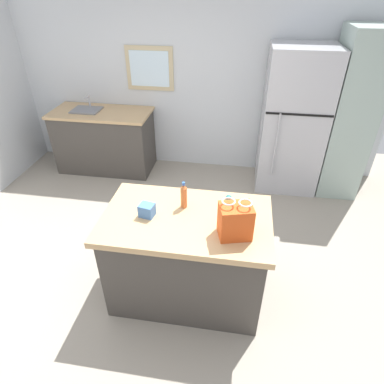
{
  "coord_description": "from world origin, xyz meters",
  "views": [
    {
      "loc": [
        0.66,
        -2.28,
        2.57
      ],
      "look_at": [
        0.29,
        0.1,
        0.96
      ],
      "focal_mm": 30.52,
      "sensor_mm": 36.0,
      "label": 1
    }
  ],
  "objects_px": {
    "kitchen_island": "(187,257)",
    "refrigerator": "(293,122)",
    "shopping_bag": "(235,221)",
    "small_box": "(147,210)",
    "tall_cabinet": "(349,117)",
    "ear_defenders": "(232,204)",
    "bottle": "(184,196)"
  },
  "relations": [
    {
      "from": "small_box",
      "to": "bottle",
      "type": "relative_size",
      "value": 0.48
    },
    {
      "from": "tall_cabinet",
      "to": "small_box",
      "type": "distance_m",
      "value": 3.03
    },
    {
      "from": "refrigerator",
      "to": "tall_cabinet",
      "type": "distance_m",
      "value": 0.69
    },
    {
      "from": "ear_defenders",
      "to": "bottle",
      "type": "bearing_deg",
      "value": -169.3
    },
    {
      "from": "refrigerator",
      "to": "small_box",
      "type": "bearing_deg",
      "value": -121.84
    },
    {
      "from": "tall_cabinet",
      "to": "small_box",
      "type": "xyz_separation_m",
      "value": [
        -2.06,
        -2.22,
        -0.09
      ]
    },
    {
      "from": "tall_cabinet",
      "to": "ear_defenders",
      "type": "height_order",
      "value": "tall_cabinet"
    },
    {
      "from": "kitchen_island",
      "to": "small_box",
      "type": "relative_size",
      "value": 11.81
    },
    {
      "from": "refrigerator",
      "to": "small_box",
      "type": "xyz_separation_m",
      "value": [
        -1.38,
        -2.22,
        0.02
      ]
    },
    {
      "from": "bottle",
      "to": "ear_defenders",
      "type": "distance_m",
      "value": 0.42
    },
    {
      "from": "kitchen_island",
      "to": "shopping_bag",
      "type": "xyz_separation_m",
      "value": [
        0.4,
        -0.16,
        0.59
      ]
    },
    {
      "from": "small_box",
      "to": "tall_cabinet",
      "type": "bearing_deg",
      "value": 47.12
    },
    {
      "from": "refrigerator",
      "to": "shopping_bag",
      "type": "relative_size",
      "value": 6.01
    },
    {
      "from": "refrigerator",
      "to": "small_box",
      "type": "height_order",
      "value": "refrigerator"
    },
    {
      "from": "small_box",
      "to": "ear_defenders",
      "type": "bearing_deg",
      "value": 19.77
    },
    {
      "from": "refrigerator",
      "to": "ear_defenders",
      "type": "distance_m",
      "value": 2.1
    },
    {
      "from": "kitchen_island",
      "to": "ear_defenders",
      "type": "height_order",
      "value": "ear_defenders"
    },
    {
      "from": "shopping_bag",
      "to": "kitchen_island",
      "type": "bearing_deg",
      "value": 158.23
    },
    {
      "from": "refrigerator",
      "to": "shopping_bag",
      "type": "xyz_separation_m",
      "value": [
        -0.66,
        -2.35,
        0.1
      ]
    },
    {
      "from": "small_box",
      "to": "shopping_bag",
      "type": "bearing_deg",
      "value": -10.29
    },
    {
      "from": "kitchen_island",
      "to": "refrigerator",
      "type": "bearing_deg",
      "value": 64.23
    },
    {
      "from": "refrigerator",
      "to": "bottle",
      "type": "bearing_deg",
      "value": -118.25
    },
    {
      "from": "ear_defenders",
      "to": "shopping_bag",
      "type": "bearing_deg",
      "value": -84.62
    },
    {
      "from": "kitchen_island",
      "to": "tall_cabinet",
      "type": "relative_size",
      "value": 0.66
    },
    {
      "from": "bottle",
      "to": "ear_defenders",
      "type": "height_order",
      "value": "bottle"
    },
    {
      "from": "shopping_bag",
      "to": "small_box",
      "type": "relative_size",
      "value": 2.66
    },
    {
      "from": "tall_cabinet",
      "to": "refrigerator",
      "type": "bearing_deg",
      "value": -179.98
    },
    {
      "from": "kitchen_island",
      "to": "ear_defenders",
      "type": "bearing_deg",
      "value": 30.93
    },
    {
      "from": "tall_cabinet",
      "to": "ear_defenders",
      "type": "relative_size",
      "value": 10.22
    },
    {
      "from": "tall_cabinet",
      "to": "ear_defenders",
      "type": "distance_m",
      "value": 2.41
    },
    {
      "from": "shopping_bag",
      "to": "small_box",
      "type": "xyz_separation_m",
      "value": [
        -0.72,
        0.13,
        -0.08
      ]
    },
    {
      "from": "bottle",
      "to": "shopping_bag",
      "type": "bearing_deg",
      "value": -34.08
    }
  ]
}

